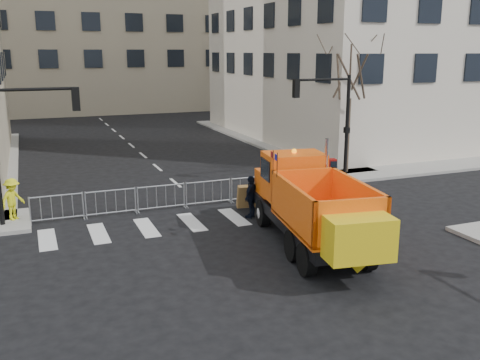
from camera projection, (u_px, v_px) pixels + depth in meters
name	position (u px, v px, depth m)	size (l,w,h in m)	color
ground	(278.00, 269.00, 16.53)	(120.00, 120.00, 0.00)	black
sidewalk_back	(196.00, 199.00, 24.18)	(64.00, 5.00, 0.15)	gray
building_far	(80.00, 2.00, 60.60)	(30.00, 18.00, 24.00)	#BBAD8F
traffic_light_right	(347.00, 128.00, 27.53)	(0.18, 0.18, 5.40)	black
crowd_barriers	(185.00, 195.00, 22.98)	(12.60, 0.60, 1.10)	#9EA0A5
street_tree	(349.00, 105.00, 28.44)	(3.00, 3.00, 7.50)	#382B21
plow_truck	(312.00, 203.00, 18.03)	(3.86, 9.39, 3.54)	black
cop_a	(292.00, 183.00, 23.95)	(0.58, 0.38, 1.60)	black
cop_b	(291.00, 181.00, 23.79)	(0.92, 0.72, 1.89)	black
cop_c	(251.00, 197.00, 21.50)	(1.02, 0.42, 1.74)	black
worker	(13.00, 199.00, 20.75)	(1.06, 0.61, 1.65)	yellow
newspaper_box	(331.00, 169.00, 27.20)	(0.45, 0.40, 1.10)	maroon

